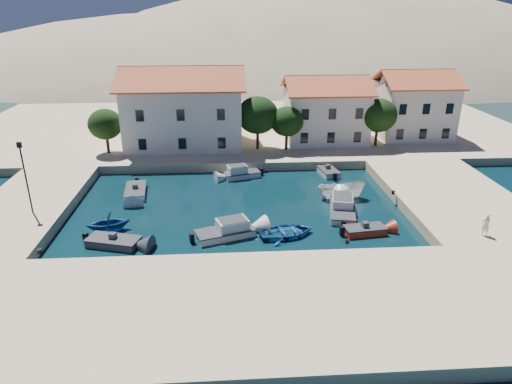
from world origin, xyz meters
TOP-DOWN VIEW (x-y plane):
  - ground at (0.00, 0.00)m, footprint 400.00×400.00m
  - quay_south at (0.00, -6.00)m, footprint 52.00×12.00m
  - quay_east at (20.50, 10.00)m, footprint 11.00×20.00m
  - quay_west at (-19.00, 10.00)m, footprint 8.00×20.00m
  - quay_north at (2.00, 38.00)m, footprint 80.00×36.00m
  - hills at (20.64, 123.62)m, footprint 254.00×176.00m
  - building_left at (-6.00, 28.00)m, footprint 14.70×9.45m
  - building_mid at (12.00, 29.00)m, footprint 10.50×8.40m
  - building_right at (24.00, 30.00)m, footprint 9.45×8.40m
  - trees at (4.51, 25.46)m, footprint 37.30×5.30m
  - lamppost at (-17.50, 8.00)m, footprint 0.35×0.25m
  - bollards at (2.80, 3.87)m, footprint 29.36×9.56m
  - motorboat_grey_sw at (-9.80, 3.54)m, footprint 4.43×2.87m
  - cabin_cruiser_south at (-1.10, 4.41)m, footprint 5.09×3.40m
  - rowboat_south at (3.93, 4.27)m, footprint 5.16×4.17m
  - motorboat_red_se at (10.36, 4.18)m, footprint 3.52×1.91m
  - cabin_cruiser_east at (9.46, 8.13)m, footprint 3.18×5.62m
  - boat_east at (10.21, 11.64)m, footprint 4.59×1.76m
  - motorboat_white_ne at (10.37, 18.71)m, footprint 2.30×3.94m
  - rowboat_west at (-10.76, 6.08)m, footprint 4.11×3.77m
  - motorboat_white_west at (-9.96, 14.09)m, footprint 2.44×4.61m
  - cabin_cruiser_north at (0.80, 18.13)m, footprint 4.17×2.66m
  - pedestrian at (18.83, 1.43)m, footprint 0.69×0.47m

SIDE VIEW (x-z plane):
  - hills at x=20.64m, z-range -72.90..26.10m
  - ground at x=0.00m, z-range 0.00..0.00m
  - rowboat_south at x=3.93m, z-range -0.47..0.47m
  - boat_east at x=10.21m, z-range -0.88..0.88m
  - rowboat_west at x=-10.76m, z-range -0.92..0.92m
  - motorboat_white_west at x=-9.96m, z-range -0.33..0.92m
  - motorboat_grey_sw at x=-9.80m, z-range -0.33..0.92m
  - motorboat_white_ne at x=10.37m, z-range -0.33..0.92m
  - motorboat_red_se at x=10.36m, z-range -0.33..0.92m
  - cabin_cruiser_south at x=-1.10m, z-range -0.32..1.28m
  - cabin_cruiser_north at x=0.80m, z-range -0.32..1.28m
  - cabin_cruiser_east at x=9.46m, z-range -0.32..1.28m
  - quay_south at x=0.00m, z-range 0.00..1.00m
  - quay_east at x=20.50m, z-range 0.00..1.00m
  - quay_west at x=-19.00m, z-range 0.00..1.00m
  - quay_north at x=2.00m, z-range 0.00..1.00m
  - bollards at x=2.80m, z-range 1.00..1.30m
  - pedestrian at x=18.83m, z-range 1.00..2.82m
  - lamppost at x=-17.50m, z-range 1.64..7.87m
  - trees at x=4.51m, z-range 1.61..8.06m
  - building_mid at x=12.00m, z-range 1.07..9.37m
  - building_right at x=24.00m, z-range 1.07..9.87m
  - building_left at x=-6.00m, z-range 1.09..10.79m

